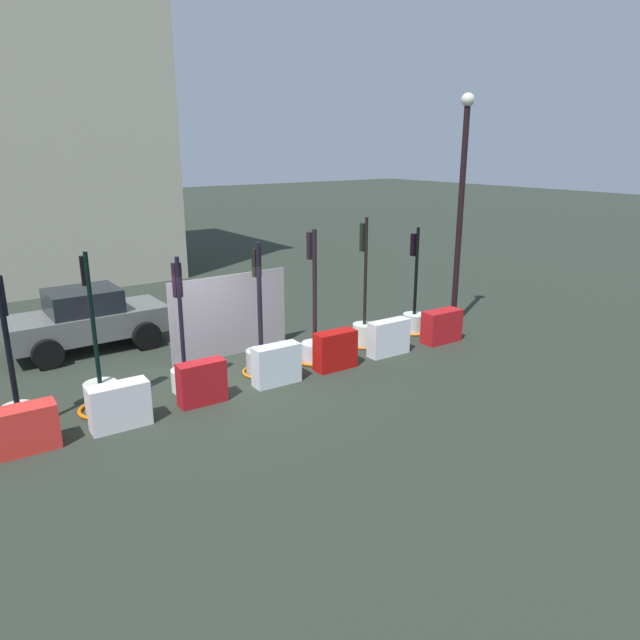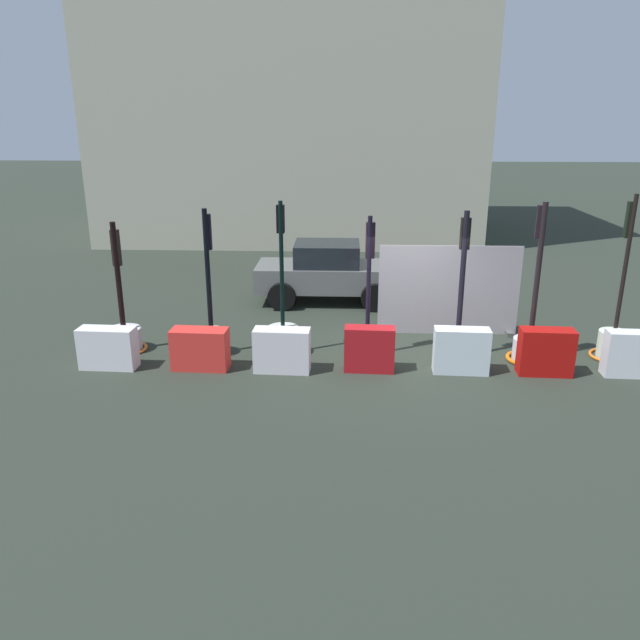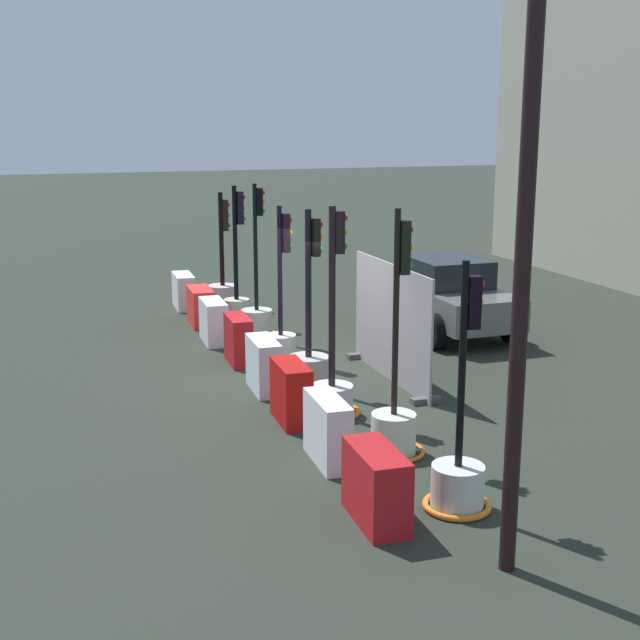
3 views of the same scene
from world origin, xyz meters
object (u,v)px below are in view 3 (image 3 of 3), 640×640
Objects in this scene: traffic_light_5 at (332,383)px; traffic_light_6 at (394,419)px; traffic_light_1 at (237,299)px; traffic_light_7 at (458,473)px; construction_barrier_2 at (214,321)px; car_grey_saloon at (447,295)px; traffic_light_3 at (281,329)px; construction_barrier_1 at (201,306)px; traffic_light_0 at (223,288)px; construction_barrier_5 at (291,393)px; construction_barrier_4 at (264,365)px; construction_barrier_0 at (184,291)px; street_lamp_post at (526,201)px; traffic_light_2 at (257,318)px; construction_barrier_7 at (376,486)px; construction_barrier_3 at (238,340)px; construction_barrier_6 at (328,430)px; traffic_light_4 at (309,360)px.

traffic_light_5 is 0.96× the size of traffic_light_6.
traffic_light_7 is at bearing 0.67° from traffic_light_1.
car_grey_saloon reaches higher than construction_barrier_2.
traffic_light_3 is 0.76× the size of car_grey_saloon.
traffic_light_1 is at bearing 85.83° from construction_barrier_1.
traffic_light_3 is at bearing 14.52° from construction_barrier_1.
traffic_light_6 is at bearing -0.04° from traffic_light_0.
construction_barrier_5 is (8.55, -0.95, 0.04)m from traffic_light_0.
traffic_light_0 is 2.56× the size of construction_barrier_4.
traffic_light_1 reaches higher than car_grey_saloon.
construction_barrier_1 is at bearing -116.42° from car_grey_saloon.
construction_barrier_2 is (1.56, -0.88, -0.11)m from traffic_light_1.
traffic_light_1 is 2.71× the size of construction_barrier_0.
traffic_light_6 reaches higher than construction_barrier_1.
construction_barrier_1 is (1.84, -0.93, -0.01)m from traffic_light_0.
traffic_light_6 is 3.03× the size of construction_barrier_2.
street_lamp_post is (8.32, -0.12, 3.16)m from traffic_light_3.
traffic_light_2 is 6.83m from traffic_light_6.
traffic_light_6 reaches higher than construction_barrier_0.
traffic_light_5 is 8.47m from construction_barrier_0.
traffic_light_6 is at bearing 15.61° from construction_barrier_4.
construction_barrier_1 is at bearing 179.36° from construction_barrier_7.
construction_barrier_3 is 6.89m from construction_barrier_7.
car_grey_saloon is (0.85, 3.97, 0.38)m from traffic_light_2.
construction_barrier_4 is at bearing 0.10° from construction_barrier_1.
construction_barrier_6 is 7.72m from car_grey_saloon.
street_lamp_post is at bearing 3.27° from construction_barrier_0.
traffic_light_6 reaches higher than construction_barrier_4.
traffic_light_0 reaches higher than construction_barrier_7.
traffic_light_5 is at bearing -179.37° from street_lamp_post.
street_lamp_post is (5.03, 0.06, 3.24)m from traffic_light_5.
traffic_light_3 is 0.87× the size of traffic_light_6.
traffic_light_2 is 5.23m from construction_barrier_5.
traffic_light_7 is 0.77× the size of car_grey_saloon.
construction_barrier_2 is 0.99× the size of construction_barrier_7.
traffic_light_7 is 10.26m from construction_barrier_1.
construction_barrier_3 is (5.17, -0.91, 0.03)m from traffic_light_0.
traffic_light_2 is 1.78m from construction_barrier_1.
traffic_light_5 is (1.44, -0.11, 0.02)m from traffic_light_4.
construction_barrier_7 is at bearing -1.12° from construction_barrier_3.
traffic_light_5 is 2.88× the size of construction_barrier_0.
traffic_light_3 is 2.71× the size of construction_barrier_4.
traffic_light_1 is 10.20m from construction_barrier_7.
construction_barrier_2 is at bearing -179.41° from construction_barrier_5.
traffic_light_0 is 8.61m from construction_barrier_5.
traffic_light_1 is at bearing 166.37° from construction_barrier_3.
street_lamp_post is at bearing -3.37° from traffic_light_6.
construction_barrier_2 is (-4.98, -0.75, -0.07)m from traffic_light_5.
traffic_light_0 is at bearing 178.81° from traffic_light_2.
traffic_light_7 is 8.74m from car_grey_saloon.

